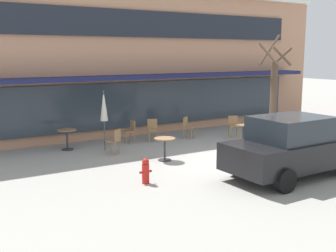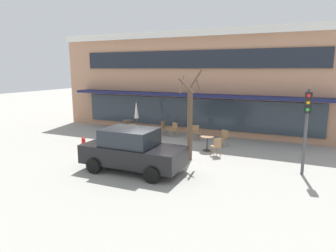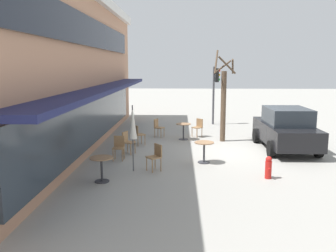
# 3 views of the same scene
# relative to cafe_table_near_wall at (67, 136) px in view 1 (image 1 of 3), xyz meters

# --- Properties ---
(ground_plane) EXTENTS (80.00, 80.00, 0.00)m
(ground_plane) POSITION_rel_cafe_table_near_wall_xyz_m (4.03, -4.82, -0.52)
(ground_plane) COLOR #9E9B93
(building_facade) EXTENTS (19.63, 9.10, 6.56)m
(building_facade) POSITION_rel_cafe_table_near_wall_xyz_m (4.03, 5.14, 2.77)
(building_facade) COLOR tan
(building_facade) RESTS_ON ground
(cafe_table_near_wall) EXTENTS (0.70, 0.70, 0.76)m
(cafe_table_near_wall) POSITION_rel_cafe_table_near_wall_xyz_m (0.00, 0.00, 0.00)
(cafe_table_near_wall) COLOR #333338
(cafe_table_near_wall) RESTS_ON ground
(cafe_table_streetside) EXTENTS (0.70, 0.70, 0.76)m
(cafe_table_streetside) POSITION_rel_cafe_table_near_wall_xyz_m (6.30, -2.50, 0.00)
(cafe_table_streetside) COLOR #333338
(cafe_table_streetside) RESTS_ON ground
(cafe_table_by_tree) EXTENTS (0.70, 0.70, 0.76)m
(cafe_table_by_tree) POSITION_rel_cafe_table_near_wall_xyz_m (2.25, -3.21, 0.00)
(cafe_table_by_tree) COLOR #333338
(cafe_table_by_tree) RESTS_ON ground
(patio_umbrella_green_folded) EXTENTS (0.28, 0.28, 2.20)m
(patio_umbrella_green_folded) POSITION_rel_cafe_table_near_wall_xyz_m (1.15, -0.80, 1.11)
(patio_umbrella_green_folded) COLOR #4C4C51
(patio_umbrella_green_folded) RESTS_ON ground
(cafe_chair_0) EXTENTS (0.41, 0.41, 0.89)m
(cafe_chair_0) POSITION_rel_cafe_table_near_wall_xyz_m (2.55, -0.08, 0.01)
(cafe_chair_0) COLOR #9E754C
(cafe_chair_0) RESTS_ON ground
(cafe_chair_1) EXTENTS (0.52, 0.52, 0.89)m
(cafe_chair_1) POSITION_rel_cafe_table_near_wall_xyz_m (3.46, -0.26, 0.01)
(cafe_chair_1) COLOR #9E754C
(cafe_chair_1) RESTS_ON ground
(cafe_chair_2) EXTENTS (0.56, 0.56, 0.89)m
(cafe_chair_2) POSITION_rel_cafe_table_near_wall_xyz_m (1.22, -1.54, 0.01)
(cafe_chair_2) COLOR #9E754C
(cafe_chair_2) RESTS_ON ground
(cafe_chair_3) EXTENTS (0.57, 0.57, 0.89)m
(cafe_chair_3) POSITION_rel_cafe_table_near_wall_xyz_m (6.99, -3.22, 0.01)
(cafe_chair_3) COLOR #9E754C
(cafe_chair_3) RESTS_ON ground
(cafe_chair_4) EXTENTS (0.55, 0.55, 0.89)m
(cafe_chair_4) POSITION_rel_cafe_table_near_wall_xyz_m (5.00, -0.50, 0.01)
(cafe_chair_4) COLOR #9E754C
(cafe_chair_4) RESTS_ON ground
(cafe_chair_5) EXTENTS (0.53, 0.53, 0.89)m
(cafe_chair_5) POSITION_rel_cafe_table_near_wall_xyz_m (6.84, -1.26, 0.01)
(cafe_chair_5) COLOR #9E754C
(cafe_chair_5) RESTS_ON ground
(parked_sedan) EXTENTS (4.22, 2.06, 1.76)m
(parked_sedan) POSITION_rel_cafe_table_near_wall_xyz_m (4.42, -6.71, 0.36)
(parked_sedan) COLOR black
(parked_sedan) RESTS_ON ground
(street_tree) EXTENTS (0.98, 0.97, 4.16)m
(street_tree) POSITION_rel_cafe_table_near_wall_xyz_m (6.02, -4.31, 1.33)
(street_tree) COLOR brown
(street_tree) RESTS_ON ground
(fire_hydrant) EXTENTS (0.36, 0.20, 0.71)m
(fire_hydrant) POSITION_rel_cafe_table_near_wall_xyz_m (0.51, -5.08, -0.16)
(fire_hydrant) COLOR red
(fire_hydrant) RESTS_ON ground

